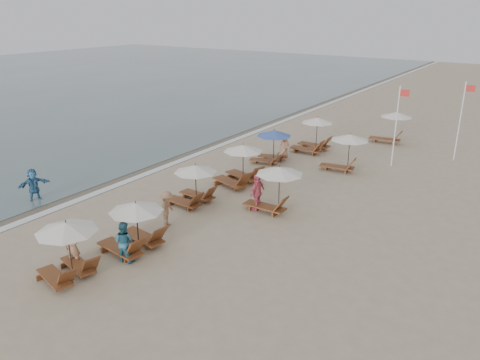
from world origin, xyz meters
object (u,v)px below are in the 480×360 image
Objects in this scene: lounger_station_5 at (312,137)px; beachgoer_far_b at (284,146)px; lounger_station_3 at (238,167)px; waterline_walker at (34,185)px; lounger_station_4 at (271,145)px; beachgoer_near at (73,246)px; lounger_station_1 at (132,228)px; beachgoer_far_a at (257,192)px; beachgoer_mid_a at (124,242)px; flag_pole_near at (397,123)px; beachgoer_mid_b at (167,209)px; inland_station_2 at (391,125)px; inland_station_1 at (344,149)px; lounger_station_2 at (192,185)px; inland_station_0 at (273,186)px; lounger_station_0 at (66,249)px.

lounger_station_5 is 2.41m from beachgoer_far_b.
waterline_walker is (-7.17, -7.64, -0.17)m from lounger_station_3.
beachgoer_near is (0.31, -15.00, -0.28)m from lounger_station_4.
lounger_station_1 reaches higher than beachgoer_far_a.
flag_pole_near is at bearing -118.83° from beachgoer_mid_a.
beachgoer_mid_b is at bearing -90.78° from lounger_station_5.
beachgoer_far_a is (2.34, 3.72, 0.09)m from beachgoer_mid_b.
waterline_walker is at bearing -118.81° from inland_station_2.
inland_station_1 reaches higher than beachgoer_mid_a.
inland_station_1 is 7.84m from beachgoer_far_a.
lounger_station_1 is at bearing -102.76° from inland_station_1.
lounger_station_2 is 1.54× the size of beachgoer_mid_b.
lounger_station_5 is at bearing -22.85° from beachgoer_mid_b.
lounger_station_5 reaches higher than lounger_station_4.
lounger_station_1 is 1.48× the size of beachgoer_far_a.
inland_station_2 is 1.74× the size of beachgoer_mid_a.
beachgoer_far_a reaches higher than beachgoer_far_b.
lounger_station_5 is at bearing 141.62° from inland_station_1.
lounger_station_4 is 0.89× the size of inland_station_1.
lounger_station_2 is 9.31m from beachgoer_far_b.
beachgoer_mid_a is (-3.10, -22.42, -0.47)m from inland_station_2.
lounger_station_3 is 1.69× the size of beachgoer_mid_b.
inland_station_0 is at bearing -104.40° from flag_pole_near.
inland_station_2 reaches higher than beachgoer_mid_b.
beachgoer_far_a is 8.69m from beachgoer_far_b.
waterline_walker is at bearing -130.41° from inland_station_1.
lounger_station_2 is 1.66× the size of beachgoer_far_b.
beachgoer_far_a is (-1.50, -15.47, -0.38)m from inland_station_2.
lounger_station_2 is 3.58m from lounger_station_3.
beachgoer_far_b is (-0.69, 11.86, -0.06)m from beachgoer_mid_b.
lounger_station_4 is 7.48m from beachgoer_far_a.
beachgoer_far_a is (2.91, 8.26, 0.09)m from beachgoer_near.
lounger_station_5 is 18.64m from beachgoer_near.
inland_station_0 is at bearing -116.45° from beachgoer_far_b.
lounger_station_2 is 5.97m from beachgoer_mid_a.
lounger_station_3 is 3.63m from beachgoer_far_a.
inland_station_2 reaches higher than beachgoer_far_b.
lounger_station_1 is at bearing 43.34° from beachgoer_near.
lounger_station_1 is 12.94m from lounger_station_4.
waterline_walker is at bearing -152.72° from inland_station_0.
beachgoer_near is (-0.19, -10.66, -0.18)m from lounger_station_3.
lounger_station_3 is (-0.38, 11.34, -0.16)m from lounger_station_0.
lounger_station_5 is at bearing -101.20° from beachgoer_mid_a.
lounger_station_5 is 0.97× the size of inland_station_1.
lounger_station_2 is 1.51× the size of waterline_walker.
flag_pole_near reaches higher than beachgoer_mid_a.
lounger_station_5 reaches higher than beachgoer_near.
waterline_walker is (-6.97, 3.02, 0.01)m from beachgoer_near.
lounger_station_5 is (0.19, 19.30, -0.14)m from lounger_station_0.
beachgoer_far_b is at bearing 93.14° from lounger_station_3.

